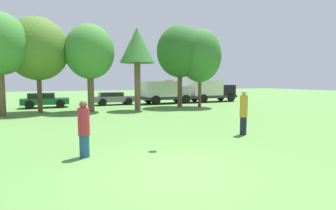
{
  "coord_description": "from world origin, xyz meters",
  "views": [
    {
      "loc": [
        -2.7,
        -5.97,
        2.35
      ],
      "look_at": [
        1.3,
        3.65,
        1.39
      ],
      "focal_mm": 27.74,
      "sensor_mm": 36.0,
      "label": 1
    }
  ],
  "objects_px": {
    "tree_2": "(38,49)",
    "tree_5": "(180,52)",
    "parked_car_grey": "(113,98)",
    "tree_4": "(137,47)",
    "delivery_truck_black": "(210,90)",
    "delivery_truck_silver": "(164,91)",
    "tree_3": "(90,52)",
    "parked_car_green": "(44,100)",
    "person_catcher": "(244,112)",
    "tree_6": "(200,56)",
    "person_thrower": "(84,129)",
    "frisbee": "(169,81)"
  },
  "relations": [
    {
      "from": "tree_4",
      "to": "person_catcher",
      "type": "bearing_deg",
      "value": -81.66
    },
    {
      "from": "tree_2",
      "to": "frisbee",
      "type": "bearing_deg",
      "value": -69.15
    },
    {
      "from": "tree_2",
      "to": "parked_car_grey",
      "type": "height_order",
      "value": "tree_2"
    },
    {
      "from": "tree_6",
      "to": "delivery_truck_silver",
      "type": "bearing_deg",
      "value": 108.37
    },
    {
      "from": "parked_car_green",
      "to": "parked_car_grey",
      "type": "xyz_separation_m",
      "value": [
        6.18,
        0.44,
        -0.02
      ]
    },
    {
      "from": "tree_5",
      "to": "tree_6",
      "type": "height_order",
      "value": "tree_5"
    },
    {
      "from": "person_thrower",
      "to": "tree_4",
      "type": "relative_size",
      "value": 0.27
    },
    {
      "from": "delivery_truck_silver",
      "to": "delivery_truck_black",
      "type": "distance_m",
      "value": 5.62
    },
    {
      "from": "tree_5",
      "to": "parked_car_green",
      "type": "bearing_deg",
      "value": 160.32
    },
    {
      "from": "tree_4",
      "to": "delivery_truck_silver",
      "type": "relative_size",
      "value": 1.21
    },
    {
      "from": "tree_5",
      "to": "tree_6",
      "type": "bearing_deg",
      "value": -23.97
    },
    {
      "from": "tree_2",
      "to": "parked_car_grey",
      "type": "bearing_deg",
      "value": 34.55
    },
    {
      "from": "tree_3",
      "to": "tree_5",
      "type": "distance_m",
      "value": 7.86
    },
    {
      "from": "tree_4",
      "to": "delivery_truck_silver",
      "type": "xyz_separation_m",
      "value": [
        4.35,
        5.09,
        -3.77
      ]
    },
    {
      "from": "tree_3",
      "to": "parked_car_green",
      "type": "distance_m",
      "value": 6.92
    },
    {
      "from": "parked_car_grey",
      "to": "tree_2",
      "type": "bearing_deg",
      "value": -146.75
    },
    {
      "from": "tree_3",
      "to": "tree_2",
      "type": "bearing_deg",
      "value": 169.24
    },
    {
      "from": "tree_4",
      "to": "delivery_truck_silver",
      "type": "distance_m",
      "value": 7.68
    },
    {
      "from": "delivery_truck_black",
      "to": "tree_6",
      "type": "bearing_deg",
      "value": -131.82
    },
    {
      "from": "tree_5",
      "to": "delivery_truck_black",
      "type": "xyz_separation_m",
      "value": [
        5.7,
        4.02,
        -3.62
      ]
    },
    {
      "from": "parked_car_green",
      "to": "delivery_truck_silver",
      "type": "bearing_deg",
      "value": -1.66
    },
    {
      "from": "person_catcher",
      "to": "parked_car_grey",
      "type": "distance_m",
      "value": 16.85
    },
    {
      "from": "person_catcher",
      "to": "frisbee",
      "type": "xyz_separation_m",
      "value": [
        -3.83,
        -0.68,
        1.38
      ]
    },
    {
      "from": "person_thrower",
      "to": "tree_5",
      "type": "height_order",
      "value": "tree_5"
    },
    {
      "from": "tree_4",
      "to": "tree_6",
      "type": "height_order",
      "value": "tree_6"
    },
    {
      "from": "person_thrower",
      "to": "parked_car_grey",
      "type": "height_order",
      "value": "person_thrower"
    },
    {
      "from": "tree_4",
      "to": "tree_5",
      "type": "height_order",
      "value": "tree_5"
    },
    {
      "from": "person_thrower",
      "to": "delivery_truck_black",
      "type": "bearing_deg",
      "value": 41.23
    },
    {
      "from": "parked_car_grey",
      "to": "tree_4",
      "type": "bearing_deg",
      "value": -82.22
    },
    {
      "from": "tree_2",
      "to": "tree_6",
      "type": "height_order",
      "value": "tree_2"
    },
    {
      "from": "parked_car_green",
      "to": "person_catcher",
      "type": "bearing_deg",
      "value": -63.12
    },
    {
      "from": "frisbee",
      "to": "tree_5",
      "type": "relative_size",
      "value": 0.04
    },
    {
      "from": "parked_car_grey",
      "to": "delivery_truck_silver",
      "type": "xyz_separation_m",
      "value": [
        5.24,
        -0.51,
        0.61
      ]
    },
    {
      "from": "tree_3",
      "to": "parked_car_grey",
      "type": "relative_size",
      "value": 1.62
    },
    {
      "from": "tree_6",
      "to": "tree_5",
      "type": "bearing_deg",
      "value": 156.03
    },
    {
      "from": "person_thrower",
      "to": "tree_2",
      "type": "distance_m",
      "value": 13.89
    },
    {
      "from": "person_catcher",
      "to": "parked_car_green",
      "type": "relative_size",
      "value": 0.5
    },
    {
      "from": "person_thrower",
      "to": "parked_car_green",
      "type": "distance_m",
      "value": 17.2
    },
    {
      "from": "tree_6",
      "to": "delivery_truck_black",
      "type": "xyz_separation_m",
      "value": [
        4.06,
        4.75,
        -3.26
      ]
    },
    {
      "from": "tree_6",
      "to": "delivery_truck_black",
      "type": "height_order",
      "value": "tree_6"
    },
    {
      "from": "tree_6",
      "to": "delivery_truck_black",
      "type": "distance_m",
      "value": 7.04
    },
    {
      "from": "delivery_truck_silver",
      "to": "delivery_truck_black",
      "type": "bearing_deg",
      "value": -0.98
    },
    {
      "from": "person_catcher",
      "to": "parked_car_green",
      "type": "distance_m",
      "value": 18.41
    },
    {
      "from": "tree_2",
      "to": "tree_5",
      "type": "xyz_separation_m",
      "value": [
        11.43,
        -0.17,
        0.28
      ]
    },
    {
      "from": "frisbee",
      "to": "person_catcher",
      "type": "bearing_deg",
      "value": 10.05
    },
    {
      "from": "tree_2",
      "to": "tree_4",
      "type": "bearing_deg",
      "value": -10.08
    },
    {
      "from": "person_thrower",
      "to": "parked_car_grey",
      "type": "relative_size",
      "value": 0.43
    },
    {
      "from": "frisbee",
      "to": "parked_car_green",
      "type": "distance_m",
      "value": 17.67
    },
    {
      "from": "person_catcher",
      "to": "delivery_truck_silver",
      "type": "xyz_separation_m",
      "value": [
        2.72,
        16.15,
        0.29
      ]
    },
    {
      "from": "tree_2",
      "to": "parked_car_green",
      "type": "height_order",
      "value": "tree_2"
    }
  ]
}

